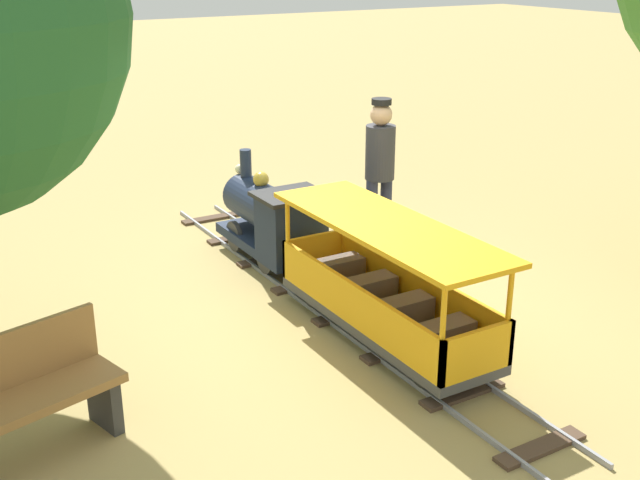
# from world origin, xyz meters

# --- Properties ---
(ground_plane) EXTENTS (60.00, 60.00, 0.00)m
(ground_plane) POSITION_xyz_m (0.00, 0.00, 0.00)
(ground_plane) COLOR #A38C51
(track) EXTENTS (0.69, 6.05, 0.04)m
(track) POSITION_xyz_m (0.00, 0.07, 0.02)
(track) COLOR gray
(track) RESTS_ON ground_plane
(locomotive) EXTENTS (0.65, 1.45, 1.02)m
(locomotive) POSITION_xyz_m (0.00, 1.11, 0.49)
(locomotive) COLOR #192338
(locomotive) RESTS_ON ground_plane
(passenger_car) EXTENTS (0.75, 2.35, 0.97)m
(passenger_car) POSITION_xyz_m (0.00, -0.83, 0.42)
(passenger_car) COLOR #3F3F3F
(passenger_car) RESTS_ON ground_plane
(conductor_person) EXTENTS (0.30, 0.30, 1.62)m
(conductor_person) POSITION_xyz_m (1.10, 0.84, 0.96)
(conductor_person) COLOR #282D47
(conductor_person) RESTS_ON ground_plane
(park_bench) EXTENTS (1.36, 0.73, 0.82)m
(park_bench) POSITION_xyz_m (-2.87, -0.99, 0.42)
(park_bench) COLOR olive
(park_bench) RESTS_ON ground_plane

